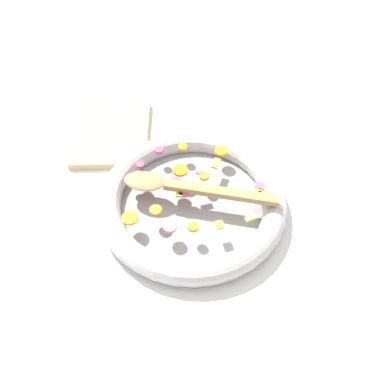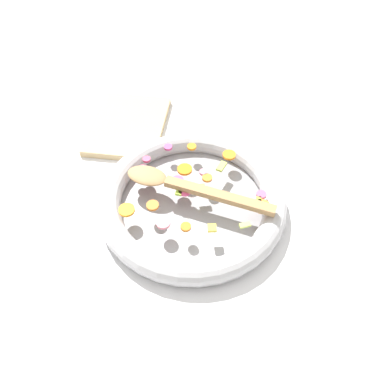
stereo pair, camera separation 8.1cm
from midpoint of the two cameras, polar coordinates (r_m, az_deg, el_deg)
ground_plane at (r=0.85m, az=-2.73°, el=-2.33°), size 4.00×4.00×0.00m
skillet at (r=0.83m, az=-2.78°, el=-1.41°), size 0.42×0.42×0.05m
chopped_vegetables at (r=0.81m, az=-3.33°, el=0.65°), size 0.26×0.32×0.01m
wooden_spoon at (r=0.80m, az=-4.30°, el=0.64°), size 0.11×0.33×0.01m
cutting_board at (r=1.03m, az=-14.28°, el=8.61°), size 0.25×0.19×0.02m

